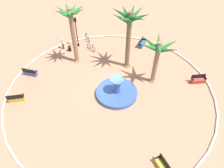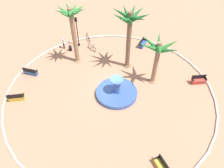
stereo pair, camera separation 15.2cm
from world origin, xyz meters
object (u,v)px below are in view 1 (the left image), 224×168
object	(u,v)px
palm_tree_by_curb	(158,53)
palm_tree_mid_plaza	(129,25)
bench_north	(30,73)
lamppost	(76,30)
fountain	(117,92)
bench_east	(163,167)
bicycle_by_lamppost	(87,38)
bench_west	(198,80)
trash_bin	(70,48)
palm_tree_near_fountain	(72,22)
bicycle_red_frame	(91,48)
person_cyclist_helmet	(62,43)
bench_southwest	(142,44)
bench_southeast	(16,99)

from	to	relation	value
palm_tree_by_curb	palm_tree_mid_plaza	size ratio (longest dim) A/B	0.75
bench_north	lamppost	distance (m)	7.99
palm_tree_mid_plaza	fountain	bearing A→B (deg)	60.37
bench_east	bicycle_by_lamppost	size ratio (longest dim) A/B	0.98
palm_tree_by_curb	bench_west	bearing A→B (deg)	163.33
trash_bin	bicycle_by_lamppost	xyz separation A→B (m)	(-2.70, -2.02, -0.00)
palm_tree_near_fountain	fountain	bearing A→B (deg)	116.29
fountain	bench_east	world-z (taller)	fountain
bicycle_red_frame	person_cyclist_helmet	bearing A→B (deg)	-19.52
palm_tree_near_fountain	trash_bin	world-z (taller)	palm_tree_near_fountain
palm_tree_by_curb	bench_southwest	size ratio (longest dim) A/B	3.49
fountain	palm_tree_near_fountain	xyz separation A→B (m)	(3.26, -6.60, 4.93)
bench_southwest	palm_tree_near_fountain	bearing A→B (deg)	8.01
bench_north	bench_southwest	distance (m)	14.74
palm_tree_near_fountain	bench_southwest	bearing A→B (deg)	-171.99
bench_north	palm_tree_mid_plaza	bearing A→B (deg)	174.36
bench_southwest	person_cyclist_helmet	bearing A→B (deg)	-10.86
bench_east	bench_southeast	xyz separation A→B (m)	(11.36, -10.07, 0.00)
bench_north	person_cyclist_helmet	size ratio (longest dim) A/B	0.98
bench_southwest	lamppost	world-z (taller)	lamppost
bench_north	person_cyclist_helmet	distance (m)	6.11
bicycle_red_frame	bicycle_by_lamppost	distance (m)	2.56
bench_southeast	trash_bin	xyz separation A→B (m)	(-6.09, -7.52, 0.04)
fountain	bicycle_red_frame	xyz separation A→B (m)	(1.13, -8.60, 0.08)
palm_tree_mid_plaza	bicycle_red_frame	xyz separation A→B (m)	(3.56, -4.34, -4.97)
palm_tree_mid_plaza	bench_west	world-z (taller)	palm_tree_mid_plaza
fountain	bicycle_by_lamppost	world-z (taller)	fountain
bench_west	bench_southwest	distance (m)	9.05
bench_east	lamppost	world-z (taller)	lamppost
bench_west	trash_bin	xyz separation A→B (m)	(13.12, -9.64, 0.04)
palm_tree_mid_plaza	bench_southeast	world-z (taller)	palm_tree_mid_plaza
bench_west	palm_tree_by_curb	bearing A→B (deg)	-16.67
bench_southeast	lamppost	bearing A→B (deg)	-131.02
trash_bin	person_cyclist_helmet	distance (m)	1.20
bench_southeast	bicycle_by_lamppost	world-z (taller)	bench_southeast
bench_west	person_cyclist_helmet	world-z (taller)	person_cyclist_helmet
person_cyclist_helmet	bench_east	bearing A→B (deg)	108.29
palm_tree_near_fountain	bicycle_red_frame	size ratio (longest dim) A/B	4.59
palm_tree_near_fountain	palm_tree_mid_plaza	xyz separation A→B (m)	(-5.69, 2.34, 0.12)
palm_tree_by_curb	bench_east	bearing A→B (deg)	71.95
bench_southeast	lamppost	distance (m)	11.38
lamppost	bicycle_by_lamppost	xyz separation A→B (m)	(-1.45, -1.10, -2.05)
lamppost	bicycle_red_frame	size ratio (longest dim) A/B	2.71
bench_north	fountain	bearing A→B (deg)	148.60
palm_tree_by_curb	bicycle_by_lamppost	world-z (taller)	palm_tree_by_curb
trash_bin	bench_west	bearing A→B (deg)	143.69
bench_southeast	palm_tree_by_curb	bearing A→B (deg)	177.26
bicycle_red_frame	bench_west	bearing A→B (deg)	138.58
palm_tree_near_fountain	trash_bin	distance (m)	5.51
fountain	bicycle_red_frame	world-z (taller)	fountain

